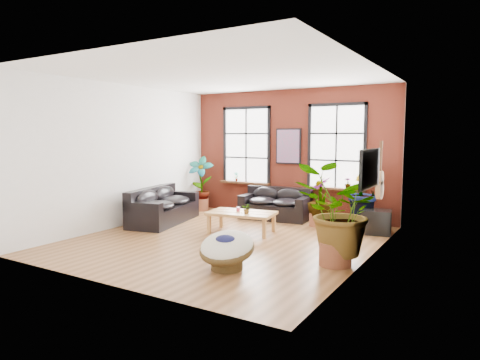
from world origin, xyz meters
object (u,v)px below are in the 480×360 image
(sofa_left, at_px, (162,207))
(sofa_back, at_px, (276,205))
(papasan_chair, at_px, (227,249))
(coffee_table, at_px, (242,214))

(sofa_left, bearing_deg, sofa_back, -62.19)
(sofa_back, bearing_deg, papasan_chair, -79.82)
(sofa_back, distance_m, papasan_chair, 4.58)
(coffee_table, height_order, papasan_chair, papasan_chair)
(sofa_left, height_order, papasan_chair, sofa_left)
(sofa_back, distance_m, sofa_left, 3.03)
(sofa_left, xyz_separation_m, coffee_table, (2.37, 0.05, 0.02))
(sofa_back, relative_size, coffee_table, 1.17)
(sofa_left, bearing_deg, papasan_chair, -137.12)
(coffee_table, xyz_separation_m, papasan_chair, (1.19, -2.48, -0.07))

